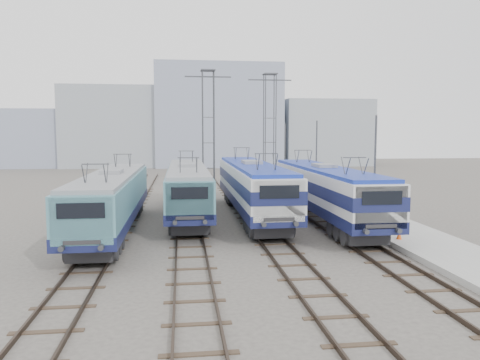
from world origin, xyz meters
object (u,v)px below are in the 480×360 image
Objects in this scene: mast_front at (375,175)px; safety_cone at (399,234)px; catenary_tower_east at (270,126)px; mast_mid at (316,162)px; mast_rear at (285,156)px; locomotive_center_left at (188,186)px; locomotive_far_right at (325,188)px; catenary_tower_west at (208,126)px; locomotive_center_right at (252,184)px; locomotive_far_left at (112,197)px.

mast_front reaches higher than safety_cone.
mast_mid is at bearing -78.14° from catenary_tower_east.
mast_front and mast_rear have the same top height.
locomotive_center_left is 12.96m from mast_front.
mast_front is 1.00× the size of mast_rear.
catenary_tower_east reaches higher than mast_rear.
locomotive_far_right is at bearing 108.11° from safety_cone.
catenary_tower_west reaches higher than mast_front.
catenary_tower_west is at bearing 111.29° from safety_cone.
mast_mid is (2.10, -10.00, -3.14)m from catenary_tower_east.
mast_mid reaches higher than locomotive_far_right.
mast_rear is at bearing 57.50° from locomotive_center_left.
locomotive_far_left is at bearing -154.93° from locomotive_center_right.
locomotive_far_right reaches higher than locomotive_far_left.
locomotive_far_left is 9.94m from locomotive_center_right.
locomotive_far_left is at bearing -172.42° from locomotive_far_right.
catenary_tower_west is 1.71× the size of mast_mid.
locomotive_far_right is 2.60× the size of mast_front.
catenary_tower_east is 23.55× the size of safety_cone.
locomotive_center_left is 0.97× the size of locomotive_far_right.
locomotive_center_right is 8.90m from mast_front.
mast_mid is at bearing 90.00° from mast_front.
catenary_tower_west is 1.71× the size of mast_front.
mast_front is at bearing -66.73° from catenary_tower_west.
mast_rear is at bearing 84.79° from locomotive_far_right.
catenary_tower_east is 4.28m from mast_rear.
catenary_tower_east is at bearing 101.86° from mast_mid.
catenary_tower_west is at bearing 113.27° from mast_front.
catenary_tower_west is (6.75, 18.08, 4.44)m from locomotive_far_left.
locomotive_far_right is 20.40m from mast_rear.
catenary_tower_east is at bearing 56.58° from locomotive_far_left.
catenary_tower_east is (13.25, 20.08, 4.44)m from locomotive_far_left.
locomotive_center_right is 2.69× the size of mast_mid.
safety_cone is at bearing -16.72° from locomotive_far_left.
locomotive_center_right is 16.97m from catenary_tower_east.
locomotive_center_right is at bearing 126.64° from safety_cone.
mast_mid and mast_rear have the same top height.
mast_front is (6.35, -6.13, 1.11)m from locomotive_center_right.
locomotive_center_left is 2.52× the size of mast_rear.
locomotive_far_left is 2.52× the size of mast_rear.
safety_cone is (2.12, -6.49, -1.77)m from locomotive_far_right.
locomotive_center_left is 1.47× the size of catenary_tower_west.
mast_front is (2.10, -22.00, -3.14)m from catenary_tower_east.
catenary_tower_east reaches higher than mast_front.
locomotive_center_left is (4.50, 5.04, 0.01)m from locomotive_far_left.
catenary_tower_west reaches higher than locomotive_far_right.
mast_front reaches higher than locomotive_center_right.
mast_rear is at bearing 55.19° from locomotive_far_left.
locomotive_far_right is 7.05m from safety_cone.
mast_mid is (15.35, 10.08, 1.30)m from locomotive_far_left.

